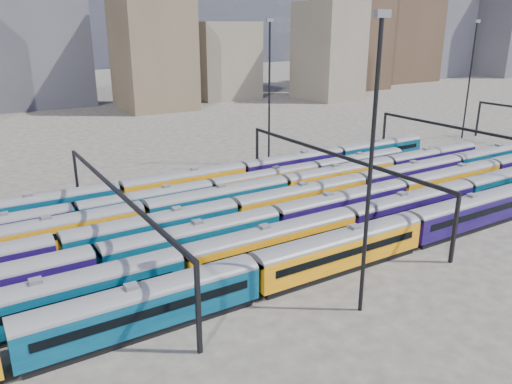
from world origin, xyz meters
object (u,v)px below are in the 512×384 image
rake_1 (411,204)px  rake_2 (342,203)px  mast_2 (371,161)px  rake_0 (340,246)px

rake_1 → rake_2: 8.77m
mast_2 → rake_2: bearing=53.9°
rake_0 → rake_1: rake_0 is taller
rake_1 → mast_2: 25.60m
rake_0 → rake_2: bearing=48.4°
rake_0 → rake_1: 16.85m
rake_2 → rake_1: bearing=-34.7°
rake_1 → rake_0: bearing=-162.7°
rake_0 → rake_2: size_ratio=1.01×
rake_0 → rake_1: size_ratio=0.71×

